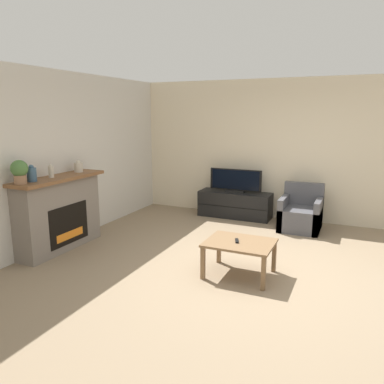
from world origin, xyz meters
name	(u,v)px	position (x,y,z in m)	size (l,w,h in m)	color
ground_plane	(257,273)	(0.00, 0.00, 0.00)	(24.00, 24.00, 0.00)	#89755B
wall_back	(297,151)	(0.00, 2.79, 1.35)	(12.00, 0.06, 2.70)	beige
wall_left	(61,158)	(-3.20, 0.00, 1.35)	(0.06, 12.00, 2.70)	beige
fireplace	(59,213)	(-2.98, -0.35, 0.57)	(0.48, 1.56, 1.13)	slate
mantel_vase_left	(32,174)	(-2.97, -0.82, 1.23)	(0.13, 0.13, 0.23)	#385670
mantel_vase_centre_left	(51,171)	(-2.97, -0.47, 1.22)	(0.08, 0.08, 0.20)	beige
mantel_vase_right	(79,167)	(-2.97, 0.12, 1.22)	(0.14, 0.14, 0.20)	beige
potted_plant	(19,171)	(-2.97, -1.02, 1.31)	(0.22, 0.22, 0.32)	#936B4C
tv_stand	(235,204)	(-1.10, 2.48, 0.25)	(1.44, 0.49, 0.51)	black
tv	(235,182)	(-1.10, 2.48, 0.72)	(1.05, 0.18, 0.46)	black
armchair	(301,214)	(0.23, 2.18, 0.27)	(0.70, 0.76, 0.81)	#4C4C51
coffee_table	(240,246)	(-0.19, -0.17, 0.39)	(0.85, 0.67, 0.45)	brown
remote	(237,241)	(-0.23, -0.18, 0.46)	(0.09, 0.15, 0.02)	black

